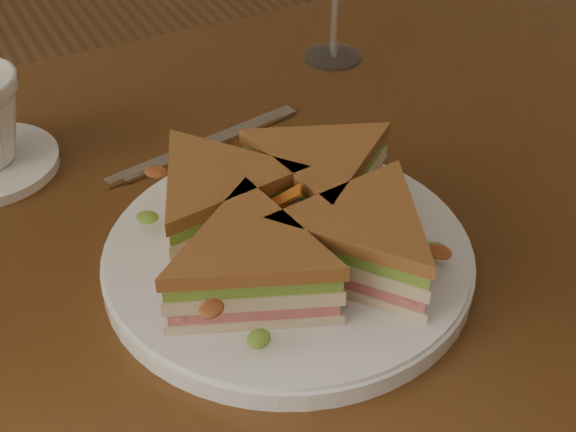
{
  "coord_description": "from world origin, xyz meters",
  "views": [
    {
      "loc": [
        -0.22,
        -0.48,
        1.18
      ],
      "look_at": [
        0.01,
        -0.05,
        0.8
      ],
      "focal_mm": 50.0,
      "sensor_mm": 36.0,
      "label": 1
    }
  ],
  "objects_px": {
    "table": "(259,317)",
    "plate": "(288,258)",
    "spoon": "(220,186)",
    "sandwich_wedges": "(288,221)",
    "knife": "(199,148)"
  },
  "relations": [
    {
      "from": "sandwich_wedges",
      "to": "knife",
      "type": "height_order",
      "value": "sandwich_wedges"
    },
    {
      "from": "sandwich_wedges",
      "to": "spoon",
      "type": "relative_size",
      "value": 1.65
    },
    {
      "from": "plate",
      "to": "sandwich_wedges",
      "type": "relative_size",
      "value": 0.97
    },
    {
      "from": "table",
      "to": "sandwich_wedges",
      "type": "xyz_separation_m",
      "value": [
        0.01,
        -0.05,
        0.14
      ]
    },
    {
      "from": "plate",
      "to": "table",
      "type": "bearing_deg",
      "value": 96.05
    },
    {
      "from": "plate",
      "to": "spoon",
      "type": "relative_size",
      "value": 1.6
    },
    {
      "from": "table",
      "to": "spoon",
      "type": "relative_size",
      "value": 6.56
    },
    {
      "from": "table",
      "to": "knife",
      "type": "relative_size",
      "value": 5.62
    },
    {
      "from": "spoon",
      "to": "knife",
      "type": "bearing_deg",
      "value": 74.57
    },
    {
      "from": "knife",
      "to": "plate",
      "type": "bearing_deg",
      "value": -101.72
    },
    {
      "from": "table",
      "to": "spoon",
      "type": "xyz_separation_m",
      "value": [
        -0.0,
        0.07,
        0.1
      ]
    },
    {
      "from": "sandwich_wedges",
      "to": "spoon",
      "type": "bearing_deg",
      "value": 93.08
    },
    {
      "from": "plate",
      "to": "sandwich_wedges",
      "type": "bearing_deg",
      "value": 180.0
    },
    {
      "from": "table",
      "to": "spoon",
      "type": "distance_m",
      "value": 0.13
    },
    {
      "from": "table",
      "to": "plate",
      "type": "bearing_deg",
      "value": -83.95
    }
  ]
}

